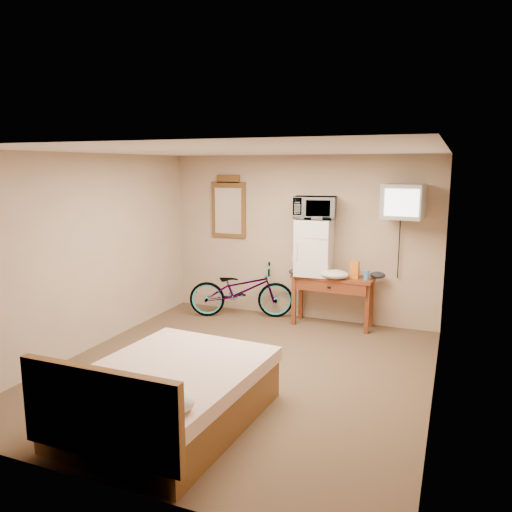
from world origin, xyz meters
name	(u,v)px	position (x,y,z in m)	size (l,w,h in m)	color
room	(240,265)	(0.00, 0.00, 1.25)	(4.60, 4.64, 2.50)	#463523
desk	(332,286)	(0.59, 2.01, 0.61)	(1.20, 0.51, 0.75)	maroon
mini_fridge	(314,247)	(0.30, 2.04, 1.16)	(0.53, 0.51, 0.83)	silver
microwave	(315,208)	(0.30, 2.04, 1.74)	(0.59, 0.40, 0.33)	silver
snack_bag	(355,270)	(0.91, 2.01, 0.87)	(0.12, 0.07, 0.25)	orange
blue_cup	(367,275)	(1.08, 1.98, 0.82)	(0.08, 0.08, 0.13)	#387ABF
cloth_cream	(334,274)	(0.64, 1.88, 0.81)	(0.41, 0.32, 0.13)	beige
cloth_dark_a	(298,272)	(0.10, 1.89, 0.80)	(0.28, 0.21, 0.10)	black
cloth_dark_b	(378,275)	(1.22, 2.13, 0.80)	(0.22, 0.18, 0.10)	black
crt_television	(403,202)	(1.53, 2.02, 1.86)	(0.58, 0.63, 0.47)	black
wall_mirror	(229,207)	(-1.19, 2.27, 1.68)	(0.59, 0.04, 1.00)	brown
bicycle	(241,290)	(-0.84, 1.95, 0.43)	(0.57, 1.63, 0.85)	black
bed	(165,395)	(-0.13, -1.38, 0.30)	(1.55, 1.99, 0.90)	brown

